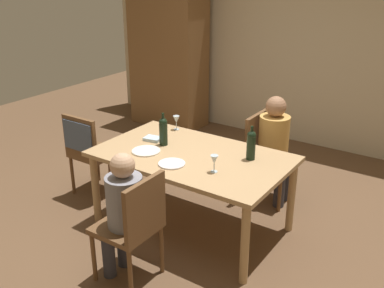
# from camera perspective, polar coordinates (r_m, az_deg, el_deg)

# --- Properties ---
(ground_plane) EXTENTS (10.00, 10.00, 0.00)m
(ground_plane) POSITION_cam_1_polar(r_m,az_deg,el_deg) (4.42, 0.00, -10.28)
(ground_plane) COLOR brown
(rear_room_partition) EXTENTS (6.40, 0.12, 2.70)m
(rear_room_partition) POSITION_cam_1_polar(r_m,az_deg,el_deg) (6.26, 14.49, 12.12)
(rear_room_partition) COLOR beige
(rear_room_partition) RESTS_ON ground_plane
(armoire_cabinet) EXTENTS (1.18, 0.62, 2.18)m
(armoire_cabinet) POSITION_cam_1_polar(r_m,az_deg,el_deg) (6.85, -3.02, 11.44)
(armoire_cabinet) COLOR brown
(armoire_cabinet) RESTS_ON ground_plane
(dining_table) EXTENTS (1.75, 1.06, 0.75)m
(dining_table) POSITION_cam_1_polar(r_m,az_deg,el_deg) (4.10, 0.00, -2.33)
(dining_table) COLOR tan
(dining_table) RESTS_ON ground_plane
(chair_far_right) EXTENTS (0.44, 0.44, 0.92)m
(chair_far_right) POSITION_cam_1_polar(r_m,az_deg,el_deg) (4.74, 9.25, -0.91)
(chair_far_right) COLOR brown
(chair_far_right) RESTS_ON ground_plane
(chair_near) EXTENTS (0.44, 0.44, 0.92)m
(chair_near) POSITION_cam_1_polar(r_m,az_deg,el_deg) (3.48, -7.32, -9.86)
(chair_near) COLOR brown
(chair_near) RESTS_ON ground_plane
(chair_left_end) EXTENTS (0.44, 0.46, 0.92)m
(chair_left_end) POSITION_cam_1_polar(r_m,az_deg,el_deg) (4.81, -13.30, -0.13)
(chair_left_end) COLOR brown
(chair_left_end) RESTS_ON ground_plane
(person_woman_host) EXTENTS (0.36, 0.31, 1.14)m
(person_woman_host) POSITION_cam_1_polar(r_m,az_deg,el_deg) (4.65, 10.60, 0.20)
(person_woman_host) COLOR #33333D
(person_woman_host) RESTS_ON ground_plane
(person_man_bearded) EXTENTS (0.33, 0.28, 1.08)m
(person_man_bearded) POSITION_cam_1_polar(r_m,az_deg,el_deg) (3.50, -8.80, -7.92)
(person_man_bearded) COLOR #33333D
(person_man_bearded) RESTS_ON ground_plane
(wine_bottle_tall_green) EXTENTS (0.08, 0.08, 0.32)m
(wine_bottle_tall_green) POSITION_cam_1_polar(r_m,az_deg,el_deg) (4.23, -3.67, 1.72)
(wine_bottle_tall_green) COLOR black
(wine_bottle_tall_green) RESTS_ON dining_table
(wine_bottle_dark_red) EXTENTS (0.08, 0.08, 0.31)m
(wine_bottle_dark_red) POSITION_cam_1_polar(r_m,az_deg,el_deg) (3.94, 7.53, -0.03)
(wine_bottle_dark_red) COLOR black
(wine_bottle_dark_red) RESTS_ON dining_table
(wine_glass_near_left) EXTENTS (0.07, 0.07, 0.15)m
(wine_glass_near_left) POSITION_cam_1_polar(r_m,az_deg,el_deg) (4.63, -2.01, 3.09)
(wine_glass_near_left) COLOR silver
(wine_glass_near_left) RESTS_ON dining_table
(wine_glass_centre) EXTENTS (0.07, 0.07, 0.15)m
(wine_glass_centre) POSITION_cam_1_polar(r_m,az_deg,el_deg) (3.69, 2.85, -2.06)
(wine_glass_centre) COLOR silver
(wine_glass_centre) RESTS_ON dining_table
(dinner_plate_host) EXTENTS (0.26, 0.26, 0.01)m
(dinner_plate_host) POSITION_cam_1_polar(r_m,az_deg,el_deg) (4.14, -5.86, -0.89)
(dinner_plate_host) COLOR white
(dinner_plate_host) RESTS_ON dining_table
(dinner_plate_guest_left) EXTENTS (0.23, 0.23, 0.01)m
(dinner_plate_guest_left) POSITION_cam_1_polar(r_m,az_deg,el_deg) (3.86, -2.59, -2.52)
(dinner_plate_guest_left) COLOR white
(dinner_plate_guest_left) RESTS_ON dining_table
(folded_napkin) EXTENTS (0.18, 0.15, 0.03)m
(folded_napkin) POSITION_cam_1_polar(r_m,az_deg,el_deg) (4.39, -5.02, 0.68)
(folded_napkin) COLOR #ADC6D6
(folded_napkin) RESTS_ON dining_table
(handbag) EXTENTS (0.29, 0.15, 0.22)m
(handbag) POSITION_cam_1_polar(r_m,az_deg,el_deg) (5.30, -9.14, -3.37)
(handbag) COLOR brown
(handbag) RESTS_ON ground_plane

